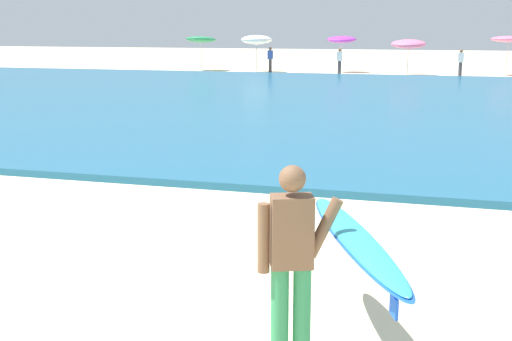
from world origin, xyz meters
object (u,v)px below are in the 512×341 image
at_px(beach_umbrella_0, 201,40).
at_px(beachgoer_near_row_right, 270,59).
at_px(beachgoer_near_row_left, 340,61).
at_px(surfer_with_board, 324,247).
at_px(beachgoer_near_row_mid, 461,62).
at_px(beach_umbrella_2, 342,39).
at_px(beach_umbrella_1, 257,40).
at_px(beach_umbrella_4, 508,39).
at_px(beach_umbrella_3, 409,44).

xyz_separation_m(beach_umbrella_0, beachgoer_near_row_right, (4.86, -0.66, -1.16)).
bearing_deg(beachgoer_near_row_left, beach_umbrella_0, 169.30).
bearing_deg(surfer_with_board, beachgoer_near_row_mid, 86.81).
bearing_deg(beachgoer_near_row_left, surfer_with_board, -81.72).
xyz_separation_m(beachgoer_near_row_left, beachgoer_near_row_right, (-4.54, 1.11, 0.00)).
relative_size(surfer_with_board, beach_umbrella_0, 1.27).
bearing_deg(beachgoer_near_row_right, surfer_with_board, -74.92).
bearing_deg(surfer_with_board, beach_umbrella_2, 98.15).
bearing_deg(beachgoer_near_row_right, beach_umbrella_0, 172.25).
height_order(surfer_with_board, beachgoer_near_row_right, surfer_with_board).
height_order(beach_umbrella_1, beachgoer_near_row_mid, beach_umbrella_1).
height_order(beach_umbrella_0, beachgoer_near_row_left, beach_umbrella_0).
distance_m(surfer_with_board, beach_umbrella_4, 36.81).
relative_size(beach_umbrella_0, beach_umbrella_4, 0.99).
distance_m(beach_umbrella_1, beachgoer_near_row_right, 1.48).
bearing_deg(surfer_with_board, beach_umbrella_0, 111.77).
height_order(surfer_with_board, beach_umbrella_4, beach_umbrella_4).
relative_size(beach_umbrella_1, beachgoer_near_row_mid, 1.47).
relative_size(beach_umbrella_1, beachgoer_near_row_left, 1.47).
relative_size(beach_umbrella_4, beachgoer_near_row_right, 1.46).
xyz_separation_m(surfer_with_board, beachgoer_near_row_mid, (1.92, 34.38, -0.19)).
bearing_deg(beach_umbrella_4, beachgoer_near_row_mid, -141.13).
height_order(beachgoer_near_row_left, beachgoer_near_row_right, same).
xyz_separation_m(beach_umbrella_3, beachgoer_near_row_mid, (2.97, -0.54, -0.99)).
height_order(surfer_with_board, beach_umbrella_3, beach_umbrella_3).
height_order(beach_umbrella_2, beachgoer_near_row_right, beach_umbrella_2).
bearing_deg(beach_umbrella_4, beach_umbrella_3, -164.19).
relative_size(beach_umbrella_1, beach_umbrella_4, 1.01).
height_order(beach_umbrella_0, beachgoer_near_row_mid, beach_umbrella_0).
distance_m(beach_umbrella_1, beach_umbrella_4, 15.02).
distance_m(beach_umbrella_1, beachgoer_near_row_mid, 12.42).
bearing_deg(beachgoer_near_row_right, beach_umbrella_1, 179.76).
height_order(beach_umbrella_3, beach_umbrella_4, beach_umbrella_4).
distance_m(beach_umbrella_2, beachgoer_near_row_mid, 7.63).
distance_m(beach_umbrella_4, beachgoer_near_row_left, 9.89).
relative_size(beach_umbrella_1, beach_umbrella_3, 1.08).
relative_size(beach_umbrella_0, beachgoer_near_row_right, 1.44).
bearing_deg(beach_umbrella_3, beachgoer_near_row_mid, -10.34).
bearing_deg(surfer_with_board, beach_umbrella_4, 82.88).
height_order(beach_umbrella_0, beach_umbrella_3, beach_umbrella_0).
height_order(beach_umbrella_2, beach_umbrella_3, beach_umbrella_2).
bearing_deg(beachgoer_near_row_right, beach_umbrella_3, -2.79).
bearing_deg(beach_umbrella_0, surfer_with_board, -68.23).
xyz_separation_m(beach_umbrella_4, beachgoer_near_row_right, (-14.08, -1.18, -1.27)).
xyz_separation_m(beachgoer_near_row_left, beachgoer_near_row_mid, (6.90, 0.16, 0.00)).
xyz_separation_m(beach_umbrella_3, beachgoer_near_row_right, (-8.47, 0.41, -0.99)).
distance_m(beach_umbrella_3, beachgoer_near_row_left, 4.11).
bearing_deg(beach_umbrella_3, surfer_with_board, -88.27).
relative_size(surfer_with_board, beachgoer_near_row_left, 1.83).
relative_size(beach_umbrella_0, beach_umbrella_1, 0.98).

